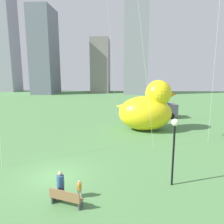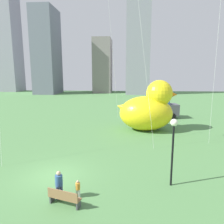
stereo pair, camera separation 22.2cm
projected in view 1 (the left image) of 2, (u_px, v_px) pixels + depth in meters
name	position (u px, v px, depth m)	size (l,w,h in m)	color
ground_plane	(55.00, 176.00, 13.79)	(140.00, 140.00, 0.00)	#508249
park_bench	(66.00, 198.00, 10.60)	(1.79, 0.93, 0.90)	olive
person_adult	(61.00, 184.00, 11.10)	(0.39, 0.39, 1.61)	#38476B
person_child	(79.00, 188.00, 11.30)	(0.25, 0.25, 1.01)	silver
giant_inflatable_duck	(147.00, 109.00, 24.79)	(7.17, 4.60, 5.94)	yellow
lamppost	(174.00, 136.00, 12.20)	(0.42, 0.42, 4.10)	black
box_truck	(157.00, 109.00, 31.86)	(5.74, 2.91, 2.85)	#264CA5
city_skyline	(68.00, 46.00, 71.88)	(55.61, 17.67, 37.87)	gray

